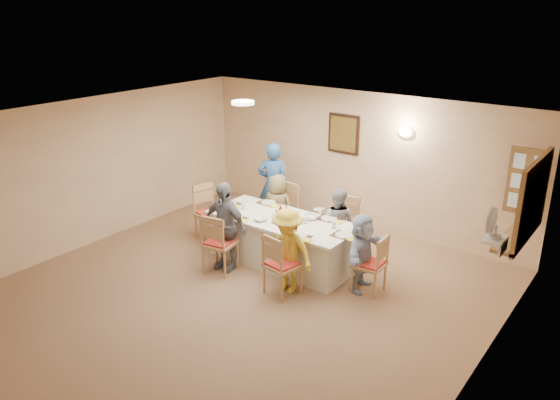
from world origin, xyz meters
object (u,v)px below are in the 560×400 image
Objects in this scene: desk_fan at (494,226)px; diner_front_right at (288,251)px; dining_table at (282,241)px; chair_left_end at (211,213)px; diner_back_left at (278,208)px; chair_front_right at (283,264)px; diner_back_right at (337,223)px; caregiver at (273,185)px; condiment_ketchup at (281,211)px; chair_back_right at (341,227)px; diner_right_end at (362,252)px; chair_front_left at (220,242)px; chair_back_left at (282,211)px; chair_right_end at (369,263)px; diner_front_left at (225,226)px; serving_hatch at (533,200)px.

desk_fan is 0.24× the size of diner_front_right.
diner_front_right is at bearing -48.58° from dining_table.
diner_back_left is at bearing -43.14° from chair_left_end.
chair_left_end is (-2.15, 0.80, 0.02)m from chair_front_right.
chair_front_right is at bearing 79.33° from diner_back_right.
caregiver is 7.19× the size of condiment_ketchup.
chair_back_right is at bearing 177.52° from diner_back_left.
desk_fan reaches higher than chair_back_right.
caregiver is at bearing 131.66° from condiment_ketchup.
chair_back_right reaches higher than dining_table.
dining_table is 1.01m from chair_back_right.
desk_fan is at bearing -5.78° from dining_table.
diner_back_left is 2.13m from diner_right_end.
chair_front_left is 0.61× the size of caregiver.
chair_right_end is at bearing -17.59° from chair_back_left.
chair_right_end is at bearing -170.65° from chair_front_left.
diner_front_right is 5.68× the size of condiment_ketchup.
dining_table is 1.55m from chair_left_end.
chair_back_right is at bearing 39.42° from diner_right_end.
chair_left_end is (-1.55, 0.00, 0.11)m from dining_table.
chair_back_right is at bearing 88.29° from diner_front_right.
chair_front_right is 4.28× the size of condiment_ketchup.
diner_back_right is at bearing 48.70° from diner_front_left.
desk_fan is 4.14m from chair_back_left.
diner_back_right is at bearing 138.40° from caregiver.
chair_back_right is 1.71m from caregiver.
chair_back_left is 0.82× the size of diner_back_right.
diner_front_left is (-1.20, 0.12, 0.24)m from chair_front_right.
diner_back_right is at bearing -128.13° from chair_right_end.
diner_back_left reaches higher than chair_back_left.
caregiver is (-1.65, 0.47, 0.20)m from diner_back_right.
serving_hatch is 1.53× the size of chair_left_end.
serving_hatch is at bearing -66.96° from chair_left_end.
chair_back_left is 0.62× the size of caregiver.
desk_fan is 3.46m from dining_table.
chair_right_end is 0.75× the size of diner_back_left.
diner_front_left is (-2.15, -0.68, 0.26)m from chair_right_end.
chair_left_end is at bearing 27.41° from diner_back_left.
chair_front_right is 0.82× the size of diner_right_end.
diner_back_right is at bearing 159.11° from desk_fan.
diner_front_left is 1.89m from caregiver.
chair_front_left is (-0.60, -0.80, 0.11)m from dining_table.
diner_back_right reaches higher than diner_back_left.
diner_front_right is at bearing -89.04° from chair_back_right.
dining_table is 0.94m from diner_front_right.
chair_front_left is (-1.20, -1.60, -0.01)m from chair_back_right.
diner_front_right reaches higher than diner_right_end.
desk_fan is at bearing -82.65° from chair_left_end.
diner_front_left is at bearing 78.12° from caregiver.
chair_left_end is 0.78× the size of diner_front_right.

